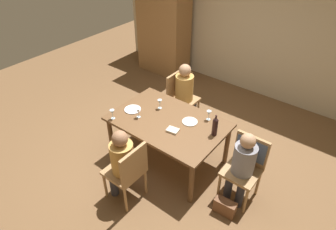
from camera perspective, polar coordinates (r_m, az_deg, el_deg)
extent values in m
plane|color=brown|center=(4.65, 0.00, -8.26)|extent=(10.00, 10.00, 0.00)
cube|color=beige|center=(6.04, 16.95, 16.29)|extent=(6.40, 0.12, 2.70)
cube|color=olive|center=(6.68, -0.86, 16.88)|extent=(1.10, 0.56, 2.10)
cube|color=brown|center=(4.18, 0.00, -1.33)|extent=(1.63, 1.08, 0.04)
cylinder|color=brown|center=(4.57, -11.08, -4.22)|extent=(0.07, 0.07, 0.69)
cylinder|color=brown|center=(3.84, 4.58, -13.23)|extent=(0.07, 0.07, 0.69)
cylinder|color=brown|center=(5.08, -3.37, 1.11)|extent=(0.07, 0.07, 0.69)
cylinder|color=brown|center=(4.43, 11.45, -5.76)|extent=(0.07, 0.07, 0.69)
cylinder|color=#A87F51|center=(5.29, 5.90, 0.96)|extent=(0.04, 0.04, 0.44)
cylinder|color=#A87F51|center=(5.03, 3.53, -1.00)|extent=(0.04, 0.04, 0.44)
cylinder|color=#A87F51|center=(5.46, 2.57, 2.38)|extent=(0.04, 0.04, 0.44)
cylinder|color=#A87F51|center=(5.21, 0.12, 0.55)|extent=(0.04, 0.04, 0.44)
cube|color=#A87F51|center=(5.11, 3.12, 2.95)|extent=(0.44, 0.44, 0.04)
cube|color=#A87F51|center=(5.08, 1.36, 5.98)|extent=(0.04, 0.44, 0.44)
cylinder|color=#A87F51|center=(4.06, -12.18, -13.32)|extent=(0.04, 0.04, 0.44)
cylinder|color=#A87F51|center=(4.21, -8.30, -10.38)|extent=(0.04, 0.04, 0.44)
cylinder|color=#A87F51|center=(3.86, -8.28, -16.14)|extent=(0.04, 0.04, 0.44)
cylinder|color=#A87F51|center=(4.03, -4.38, -12.88)|extent=(0.04, 0.04, 0.44)
cube|color=#A87F51|center=(3.86, -8.60, -10.80)|extent=(0.44, 0.44, 0.04)
cube|color=#A87F51|center=(3.58, -6.66, -9.68)|extent=(0.04, 0.44, 0.44)
cylinder|color=#A87F51|center=(3.94, 14.90, -15.96)|extent=(0.04, 0.04, 0.44)
cylinder|color=#A87F51|center=(4.02, 9.94, -13.59)|extent=(0.04, 0.04, 0.44)
cylinder|color=#A87F51|center=(4.18, 17.21, -12.52)|extent=(0.04, 0.04, 0.44)
cylinder|color=#A87F51|center=(4.26, 12.53, -10.39)|extent=(0.04, 0.04, 0.44)
cube|color=#A87F51|center=(3.92, 14.15, -10.76)|extent=(0.44, 0.44, 0.04)
cube|color=#A87F51|center=(3.89, 15.98, -6.56)|extent=(0.44, 0.04, 0.44)
cube|color=#4C5B75|center=(3.88, 16.03, -6.32)|extent=(0.40, 0.07, 0.31)
cylinder|color=#33333D|center=(5.24, 4.91, 0.74)|extent=(0.11, 0.11, 0.46)
cylinder|color=#33333D|center=(5.11, 3.75, -0.20)|extent=(0.11, 0.11, 0.46)
cylinder|color=tan|center=(4.98, 3.20, 5.24)|extent=(0.31, 0.31, 0.47)
sphere|color=tan|center=(4.82, 3.34, 8.72)|extent=(0.21, 0.21, 0.21)
cylinder|color=#33333D|center=(4.06, -10.61, -12.79)|extent=(0.11, 0.11, 0.46)
cylinder|color=#33333D|center=(4.13, -8.80, -11.40)|extent=(0.11, 0.11, 0.46)
cylinder|color=tan|center=(3.70, -8.91, -8.40)|extent=(0.30, 0.30, 0.45)
sphere|color=#996B4C|center=(3.48, -9.40, -4.57)|extent=(0.20, 0.20, 0.20)
cylinder|color=#33333D|center=(3.98, 13.91, -14.67)|extent=(0.10, 0.10, 0.46)
cylinder|color=#33333D|center=(4.02, 11.71, -13.63)|extent=(0.10, 0.10, 0.46)
cylinder|color=gray|center=(3.77, 14.63, -8.50)|extent=(0.28, 0.28, 0.43)
sphere|color=tan|center=(3.56, 15.38, -4.92)|extent=(0.19, 0.19, 0.19)
cylinder|color=black|center=(3.91, 9.13, -2.55)|extent=(0.08, 0.08, 0.22)
sphere|color=black|center=(3.84, 9.30, -1.13)|extent=(0.08, 0.08, 0.08)
cylinder|color=black|center=(3.81, 9.37, -0.56)|extent=(0.03, 0.03, 0.08)
cylinder|color=silver|center=(4.29, -10.68, -0.63)|extent=(0.06, 0.06, 0.00)
cylinder|color=silver|center=(4.27, -10.73, -0.23)|extent=(0.01, 0.01, 0.07)
cone|color=silver|center=(4.22, -10.84, 0.56)|extent=(0.07, 0.07, 0.07)
cylinder|color=silver|center=(4.23, 7.88, -0.84)|extent=(0.06, 0.06, 0.00)
cylinder|color=silver|center=(4.21, 7.92, -0.43)|extent=(0.01, 0.01, 0.07)
cone|color=silver|center=(4.17, 8.00, 0.37)|extent=(0.07, 0.07, 0.07)
cylinder|color=silver|center=(4.43, -1.59, 1.38)|extent=(0.06, 0.06, 0.00)
cylinder|color=silver|center=(4.41, -1.60, 1.78)|extent=(0.01, 0.01, 0.07)
cone|color=silver|center=(4.37, -1.62, 2.56)|extent=(0.07, 0.07, 0.07)
cylinder|color=silver|center=(4.26, -5.76, -0.37)|extent=(0.06, 0.06, 0.00)
cylinder|color=silver|center=(4.24, -5.79, 0.03)|extent=(0.01, 0.01, 0.07)
cone|color=silver|center=(4.20, -5.85, 0.83)|extent=(0.07, 0.07, 0.07)
cylinder|color=white|center=(4.42, -6.92, 1.08)|extent=(0.25, 0.25, 0.01)
cylinder|color=silver|center=(4.15, 4.29, -1.31)|extent=(0.22, 0.22, 0.01)
cube|color=beige|center=(3.98, 0.93, -2.99)|extent=(0.18, 0.14, 0.03)
cube|color=brown|center=(3.97, 11.04, -17.26)|extent=(0.29, 0.14, 0.22)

